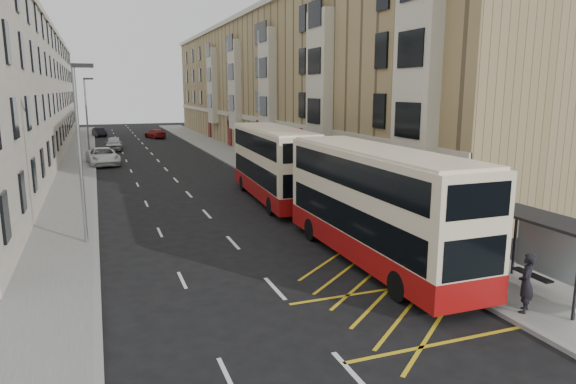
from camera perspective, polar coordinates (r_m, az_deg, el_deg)
name	(u,v)px	position (r m, az deg, el deg)	size (l,w,h in m)	color
ground	(320,338)	(15.40, 3.57, -15.88)	(200.00, 200.00, 0.00)	black
pavement_right	(264,170)	(45.16, -2.64, 2.46)	(4.00, 120.00, 0.15)	slate
pavement_left	(74,181)	(43.09, -22.66, 1.16)	(3.00, 120.00, 0.15)	slate
kerb_right	(242,171)	(44.59, -5.09, 2.31)	(0.25, 120.00, 0.15)	gray
kerb_left	(95,180)	(43.05, -20.67, 1.30)	(0.25, 120.00, 0.15)	gray
road_markings	(153,155)	(58.18, -14.80, 4.02)	(10.00, 110.00, 0.01)	silver
terrace_right	(279,85)	(61.39, -0.96, 11.79)	(10.75, 79.00, 15.25)	#998258
terrace_left	(9,95)	(58.50, -28.55, 9.48)	(9.18, 79.00, 13.25)	beige
bus_shelter	(557,241)	(19.13, 27.76, -4.85)	(1.65, 4.25, 2.70)	black
guard_railing	(399,236)	(22.63, 12.20, -4.77)	(0.06, 6.56, 1.01)	red
street_lamp_near	(80,145)	(24.61, -22.10, 4.91)	(0.93, 0.18, 8.00)	gray
street_lamp_far	(87,114)	(54.54, -21.42, 8.04)	(0.93, 0.18, 8.00)	gray
double_decker_front	(376,206)	(21.09, 9.74, -1.49)	(2.78, 11.90, 4.74)	beige
double_decker_rear	(273,164)	(32.69, -1.63, 3.14)	(3.34, 11.83, 4.67)	beige
litter_bin	(497,287)	(18.64, 22.17, -9.77)	(0.51, 0.51, 0.85)	black
pedestrian_near	(526,283)	(17.88, 24.95, -9.15)	(0.70, 0.46, 1.91)	black
pedestrian_mid	(500,252)	(21.22, 22.49, -6.15)	(0.80, 0.62, 1.65)	black
pedestrian_far	(396,229)	(22.92, 11.94, -4.02)	(1.07, 0.45, 1.83)	black
white_van	(103,156)	(51.67, -19.87, 3.74)	(2.68, 5.82, 1.62)	white
car_silver	(114,144)	(63.62, -18.77, 5.11)	(1.88, 4.68, 1.59)	#AAACB2
car_dark	(99,132)	(83.14, -20.23, 6.24)	(1.39, 3.99, 1.31)	black
car_red	(155,134)	(78.02, -14.52, 6.29)	(1.86, 4.58, 1.33)	maroon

